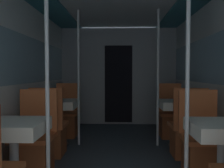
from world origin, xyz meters
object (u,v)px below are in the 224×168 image
Objects in this scene: chair_left_far_0 at (34,149)px; support_pole_right_1 at (158,78)px; chair_left_near_1 at (50,135)px; chair_left_far_1 at (66,120)px; support_pole_left_1 at (78,78)px; support_pole_right_0 at (187,82)px; chair_right_near_1 at (187,136)px; dining_table_right_0 at (222,134)px; dining_table_left_0 at (14,132)px; chair_right_far_0 at (202,151)px; chair_right_far_1 at (171,121)px; dining_table_left_1 at (59,107)px; support_pole_left_0 at (47,82)px; dining_table_right_1 at (178,107)px.

chair_left_far_0 is 2.20m from support_pole_right_1.
support_pole_right_1 is (1.64, 0.56, 0.82)m from chair_left_near_1.
chair_left_near_1 is 1.00× the size of chair_left_far_1.
support_pole_right_0 is at bearing -53.62° from support_pole_left_1.
dining_table_right_0 is at bearing -90.00° from chair_right_near_1.
chair_right_far_0 is (1.97, 0.56, -0.34)m from dining_table_left_0.
chair_right_near_1 is (1.97, 0.00, 0.00)m from chair_left_near_1.
chair_left_far_1 and chair_right_far_1 have the same top height.
chair_left_far_1 is at bearing 130.14° from dining_table_right_0.
dining_table_left_0 is 0.65m from chair_left_far_0.
support_pole_right_1 reaches higher than chair_right_near_1.
support_pole_right_1 is (1.31, 0.00, 0.00)m from support_pole_left_1.
chair_right_near_1 is (1.97, -1.11, 0.00)m from chair_left_far_1.
chair_right_far_1 is (0.33, 2.34, -0.82)m from support_pole_right_0.
dining_table_left_1 is at bearing -90.00° from chair_left_far_0.
chair_left_far_0 and chair_left_near_1 have the same top height.
dining_table_right_0 is at bearing 164.23° from chair_left_far_0.
support_pole_left_1 is 2.24× the size of chair_right_near_1.
chair_left_near_1 is 2.20m from support_pole_right_0.
support_pole_left_0 is 1.00× the size of support_pole_right_1.
dining_table_left_0 is at bearing -180.00° from support_pole_left_0.
dining_table_right_0 is at bearing -90.00° from dining_table_right_1.
support_pole_right_1 is at bearing 0.00° from dining_table_left_1.
dining_table_left_0 is 0.75× the size of chair_left_near_1.
dining_table_left_0 is 0.75× the size of chair_right_near_1.
chair_left_far_1 is (-0.00, 2.34, -0.34)m from dining_table_left_0.
dining_table_right_0 is (1.97, -1.78, 0.00)m from dining_table_left_1.
support_pole_left_1 reaches higher than dining_table_left_0.
dining_table_left_0 is 2.08m from chair_right_far_0.
dining_table_left_1 is at bearing 90.00° from chair_left_near_1.
chair_left_far_1 is 2.66m from chair_right_far_0.
dining_table_left_1 and dining_table_right_0 have the same top height.
chair_left_far_0 is 0.45× the size of support_pole_left_0.
chair_right_far_1 is (0.00, 1.11, 0.00)m from chair_right_near_1.
support_pole_left_0 is 2.21m from support_pole_right_1.
support_pole_right_0 is at bearing 59.36° from chair_right_far_0.
support_pole_left_1 is 2.99× the size of dining_table_right_0.
chair_right_far_1 is 0.45× the size of support_pole_right_1.
chair_left_far_1 is at bearing 120.64° from support_pole_left_1.
support_pole_left_1 is (0.33, -0.56, 0.82)m from chair_left_far_1.
support_pole_right_0 is at bearing 81.97° from chair_right_far_1.
chair_right_far_0 is (1.97, 0.00, 0.00)m from chair_left_far_0.
chair_right_far_1 is (0.00, 0.56, -0.34)m from dining_table_right_1.
support_pole_left_0 is at bearing 180.00° from support_pole_right_0.
chair_right_near_1 is (1.64, 1.22, -0.82)m from support_pole_left_0.
support_pole_right_0 is 2.24× the size of chair_right_near_1.
chair_right_far_1 is (0.00, 1.78, 0.00)m from chair_right_far_0.
chair_right_far_0 reaches higher than dining_table_left_0.
chair_left_near_1 is 1.92m from support_pole_right_1.
chair_left_far_0 is at bearing 0.00° from chair_right_far_0.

